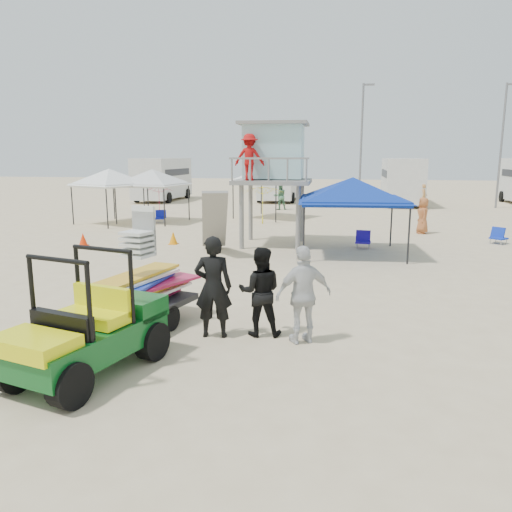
% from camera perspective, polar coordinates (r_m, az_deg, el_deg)
% --- Properties ---
extents(ground, '(140.00, 140.00, 0.00)m').
position_cam_1_polar(ground, '(8.32, -7.42, -12.74)').
color(ground, beige).
rests_on(ground, ground).
extents(utility_cart, '(1.86, 2.78, 1.93)m').
position_cam_1_polar(utility_cart, '(8.19, -19.21, -6.94)').
color(utility_cart, '#0C4E1A').
rests_on(utility_cart, ground).
extents(surf_trailer, '(1.75, 2.55, 2.14)m').
position_cam_1_polar(surf_trailer, '(10.20, -12.69, -3.20)').
color(surf_trailer, black).
rests_on(surf_trailer, ground).
extents(man_left, '(0.77, 0.57, 1.95)m').
position_cam_1_polar(man_left, '(9.40, -4.91, -3.54)').
color(man_left, black).
rests_on(man_left, ground).
extents(man_mid, '(0.92, 0.76, 1.72)m').
position_cam_1_polar(man_mid, '(9.48, 0.48, -4.09)').
color(man_mid, black).
rests_on(man_mid, ground).
extents(man_right, '(1.15, 0.89, 1.82)m').
position_cam_1_polar(man_right, '(9.12, 5.47, -4.44)').
color(man_right, silver).
rests_on(man_right, ground).
extents(lifeguard_tower, '(2.94, 2.94, 4.54)m').
position_cam_1_polar(lifeguard_tower, '(19.31, 1.78, 11.32)').
color(lifeguard_tower, gray).
rests_on(lifeguard_tower, ground).
extents(canopy_blue, '(3.76, 3.76, 3.08)m').
position_cam_1_polar(canopy_blue, '(17.72, 11.01, 8.36)').
color(canopy_blue, black).
rests_on(canopy_blue, ground).
extents(canopy_white_a, '(3.68, 3.68, 3.18)m').
position_cam_1_polar(canopy_white_a, '(26.45, -16.47, 9.22)').
color(canopy_white_a, black).
rests_on(canopy_white_a, ground).
extents(canopy_white_b, '(3.26, 3.26, 3.14)m').
position_cam_1_polar(canopy_white_b, '(26.63, -11.78, 9.38)').
color(canopy_white_b, black).
rests_on(canopy_white_b, ground).
extents(canopy_white_c, '(3.89, 3.89, 3.28)m').
position_cam_1_polar(canopy_white_c, '(27.89, 1.41, 9.96)').
color(canopy_white_c, black).
rests_on(canopy_white_c, ground).
extents(umbrella_a, '(1.91, 1.95, 1.64)m').
position_cam_1_polar(umbrella_a, '(30.70, -11.03, 6.32)').
color(umbrella_a, red).
rests_on(umbrella_a, ground).
extents(umbrella_b, '(2.91, 2.93, 1.97)m').
position_cam_1_polar(umbrella_b, '(25.37, 0.81, 5.89)').
color(umbrella_b, yellow).
rests_on(umbrella_b, ground).
extents(cone_near, '(0.34, 0.34, 0.50)m').
position_cam_1_polar(cone_near, '(19.79, -9.44, 2.06)').
color(cone_near, orange).
rests_on(cone_near, ground).
extents(cone_far, '(0.34, 0.34, 0.50)m').
position_cam_1_polar(cone_far, '(20.29, -19.16, 1.81)').
color(cone_far, '#FF3208').
rests_on(cone_far, ground).
extents(beach_chair_a, '(0.70, 0.77, 0.64)m').
position_cam_1_polar(beach_chair_a, '(26.57, -10.90, 4.47)').
color(beach_chair_a, '#0F19A7').
rests_on(beach_chair_a, ground).
extents(beach_chair_b, '(0.59, 0.63, 0.64)m').
position_cam_1_polar(beach_chair_b, '(19.23, 12.14, 1.88)').
color(beach_chair_b, '#220FA3').
rests_on(beach_chair_b, ground).
extents(beach_chair_c, '(0.74, 0.86, 0.64)m').
position_cam_1_polar(beach_chair_c, '(21.91, 25.93, 2.12)').
color(beach_chair_c, '#102DB3').
rests_on(beach_chair_c, ground).
extents(rv_far_left, '(2.64, 6.80, 3.25)m').
position_cam_1_polar(rv_far_left, '(39.93, -10.63, 8.84)').
color(rv_far_left, silver).
rests_on(rv_far_left, ground).
extents(rv_mid_left, '(2.65, 6.50, 3.25)m').
position_cam_1_polar(rv_mid_left, '(39.11, 2.73, 8.97)').
color(rv_mid_left, silver).
rests_on(rv_mid_left, ground).
extents(rv_mid_right, '(2.64, 7.00, 3.25)m').
position_cam_1_polar(rv_mid_right, '(37.40, 16.34, 8.43)').
color(rv_mid_right, silver).
rests_on(rv_mid_right, ground).
extents(light_pole_left, '(0.14, 0.14, 8.00)m').
position_cam_1_polar(light_pole_left, '(34.22, 11.92, 12.11)').
color(light_pole_left, slate).
rests_on(light_pole_left, ground).
extents(light_pole_right, '(0.14, 0.14, 8.00)m').
position_cam_1_polar(light_pole_right, '(36.97, 26.22, 11.13)').
color(light_pole_right, slate).
rests_on(light_pole_right, ground).
extents(distant_beachgoers, '(9.93, 11.49, 1.73)m').
position_cam_1_polar(distant_beachgoers, '(29.56, 10.41, 6.19)').
color(distant_beachgoers, '#508560').
rests_on(distant_beachgoers, ground).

